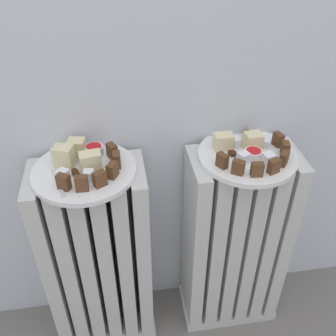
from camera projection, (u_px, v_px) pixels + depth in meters
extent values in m
cube|color=silver|center=(108.00, 318.00, 1.21)|extent=(0.28, 0.16, 0.03)
cube|color=silver|center=(53.00, 261.00, 1.02)|extent=(0.04, 0.16, 0.56)
cube|color=silver|center=(71.00, 259.00, 1.03)|extent=(0.04, 0.16, 0.56)
cube|color=silver|center=(89.00, 257.00, 1.03)|extent=(0.04, 0.16, 0.56)
cube|color=silver|center=(107.00, 254.00, 1.04)|extent=(0.04, 0.16, 0.56)
cube|color=silver|center=(124.00, 252.00, 1.04)|extent=(0.04, 0.16, 0.56)
cube|color=silver|center=(142.00, 250.00, 1.05)|extent=(0.04, 0.16, 0.56)
cube|color=silver|center=(226.00, 301.00, 1.26)|extent=(0.28, 0.16, 0.03)
cube|color=silver|center=(194.00, 244.00, 1.07)|extent=(0.04, 0.16, 0.56)
cube|color=silver|center=(210.00, 242.00, 1.07)|extent=(0.04, 0.16, 0.56)
cube|color=silver|center=(227.00, 240.00, 1.08)|extent=(0.04, 0.16, 0.56)
cube|color=silver|center=(243.00, 238.00, 1.09)|extent=(0.04, 0.16, 0.56)
cube|color=silver|center=(259.00, 236.00, 1.09)|extent=(0.04, 0.16, 0.56)
cube|color=silver|center=(275.00, 234.00, 1.10)|extent=(0.04, 0.16, 0.56)
cylinder|color=white|center=(84.00, 171.00, 0.86)|extent=(0.23, 0.23, 0.01)
cylinder|color=white|center=(247.00, 156.00, 0.91)|extent=(0.23, 0.23, 0.01)
cube|color=#56351E|center=(64.00, 182.00, 0.80)|extent=(0.03, 0.03, 0.03)
cube|color=#56351E|center=(82.00, 183.00, 0.79)|extent=(0.03, 0.02, 0.03)
cube|color=#56351E|center=(100.00, 179.00, 0.80)|extent=(0.03, 0.03, 0.03)
cube|color=#56351E|center=(113.00, 170.00, 0.83)|extent=(0.03, 0.03, 0.03)
cube|color=#56351E|center=(117.00, 160.00, 0.86)|extent=(0.02, 0.03, 0.03)
cube|color=#56351E|center=(112.00, 151.00, 0.89)|extent=(0.03, 0.03, 0.03)
cube|color=beige|center=(91.00, 162.00, 0.85)|extent=(0.05, 0.04, 0.04)
cube|color=beige|center=(64.00, 157.00, 0.86)|extent=(0.05, 0.04, 0.05)
cube|color=beige|center=(77.00, 148.00, 0.89)|extent=(0.04, 0.04, 0.04)
cube|color=white|center=(63.00, 175.00, 0.82)|extent=(0.03, 0.03, 0.02)
cube|color=white|center=(89.00, 175.00, 0.82)|extent=(0.02, 0.02, 0.02)
ellipsoid|color=#3D1E0F|center=(75.00, 172.00, 0.84)|extent=(0.02, 0.03, 0.01)
ellipsoid|color=#3D1E0F|center=(83.00, 159.00, 0.88)|extent=(0.03, 0.02, 0.02)
cylinder|color=white|center=(94.00, 150.00, 0.90)|extent=(0.04, 0.04, 0.02)
cylinder|color=red|center=(94.00, 148.00, 0.90)|extent=(0.04, 0.04, 0.01)
cube|color=#56351E|center=(222.00, 161.00, 0.86)|extent=(0.03, 0.03, 0.03)
cube|color=#56351E|center=(238.00, 167.00, 0.84)|extent=(0.03, 0.03, 0.03)
cube|color=#56351E|center=(257.00, 170.00, 0.83)|extent=(0.03, 0.02, 0.03)
cube|color=#56351E|center=(274.00, 166.00, 0.84)|extent=(0.03, 0.02, 0.03)
cube|color=#56351E|center=(284.00, 159.00, 0.86)|extent=(0.03, 0.03, 0.03)
cube|color=#56351E|center=(285.00, 149.00, 0.89)|extent=(0.02, 0.03, 0.03)
cube|color=#56351E|center=(278.00, 140.00, 0.93)|extent=(0.02, 0.03, 0.03)
cube|color=beige|center=(253.00, 142.00, 0.91)|extent=(0.04, 0.04, 0.04)
cube|color=beige|center=(223.00, 141.00, 0.92)|extent=(0.04, 0.03, 0.04)
cube|color=white|center=(269.00, 159.00, 0.87)|extent=(0.03, 0.03, 0.03)
cube|color=white|center=(236.00, 142.00, 0.93)|extent=(0.03, 0.03, 0.02)
cube|color=white|center=(265.00, 143.00, 0.93)|extent=(0.03, 0.03, 0.02)
cube|color=white|center=(244.00, 158.00, 0.87)|extent=(0.03, 0.03, 0.02)
ellipsoid|color=#3D1E0F|center=(247.00, 134.00, 0.96)|extent=(0.03, 0.03, 0.02)
ellipsoid|color=#3D1E0F|center=(232.00, 153.00, 0.90)|extent=(0.03, 0.03, 0.01)
cylinder|color=white|center=(253.00, 155.00, 0.89)|extent=(0.04, 0.04, 0.02)
cylinder|color=red|center=(253.00, 152.00, 0.88)|extent=(0.03, 0.03, 0.01)
cube|color=silver|center=(60.00, 187.00, 0.81)|extent=(0.02, 0.07, 0.00)
cube|color=silver|center=(56.00, 171.00, 0.85)|extent=(0.02, 0.03, 0.00)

